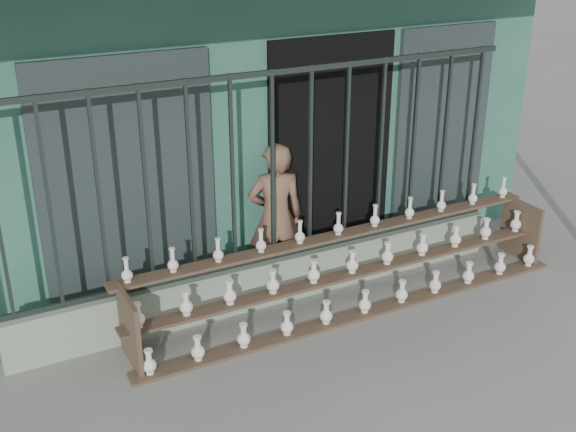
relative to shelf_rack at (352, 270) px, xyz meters
name	(u,v)px	position (x,y,z in m)	size (l,w,h in m)	color
ground	(344,369)	(-0.63, -0.89, -0.36)	(60.00, 60.00, 0.00)	slate
workshop_building	(165,77)	(-0.62, 3.34, 1.26)	(7.40, 6.60, 3.21)	#306755
parapet_wall	(274,279)	(-0.63, 0.41, -0.13)	(5.00, 0.20, 0.45)	gray
security_fence	(273,169)	(-0.63, 0.41, 0.99)	(5.00, 0.04, 1.80)	#283330
shelf_rack	(352,270)	(0.00, 0.00, 0.00)	(4.50, 0.68, 0.85)	brown
elderly_woman	(276,217)	(-0.47, 0.67, 0.39)	(0.55, 0.36, 1.50)	brown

